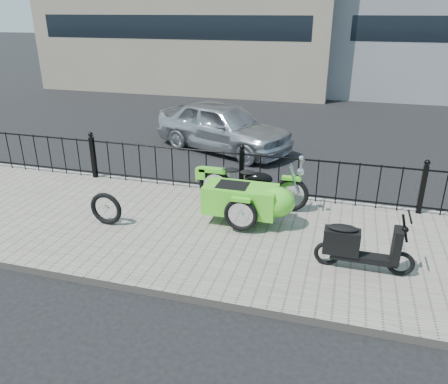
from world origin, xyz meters
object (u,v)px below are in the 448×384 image
(motorcycle_sidecar, at_px, (252,197))
(scooter, at_px, (357,246))
(spare_tire, at_px, (106,209))
(sedan_car, at_px, (223,126))

(motorcycle_sidecar, xyz_separation_m, scooter, (1.86, -1.16, -0.09))
(scooter, bearing_deg, spare_tire, 176.19)
(motorcycle_sidecar, bearing_deg, spare_tire, -160.72)
(motorcycle_sidecar, xyz_separation_m, sedan_car, (-1.83, 4.43, 0.10))
(spare_tire, bearing_deg, motorcycle_sidecar, 19.28)
(motorcycle_sidecar, distance_m, spare_tire, 2.64)
(scooter, height_order, sedan_car, sedan_car)
(scooter, bearing_deg, sedan_car, 123.42)
(sedan_car, bearing_deg, scooter, -124.83)
(motorcycle_sidecar, distance_m, scooter, 2.19)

